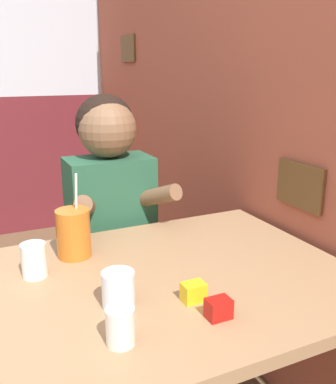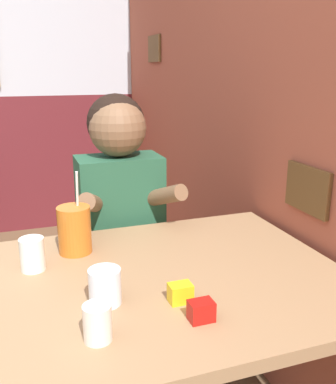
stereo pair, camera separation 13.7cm
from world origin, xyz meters
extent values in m
cube|color=#9E4C38|center=(1.32, 1.40, 1.35)|extent=(0.06, 4.80, 2.70)
cube|color=brown|center=(1.28, 2.12, 1.44)|extent=(0.02, 0.24, 0.17)
cube|color=brown|center=(1.28, 0.39, 0.91)|extent=(0.02, 0.22, 0.16)
cube|color=#93704C|center=(0.75, 0.30, 0.70)|extent=(1.03, 0.85, 0.04)
cylinder|color=black|center=(0.27, 0.68, 0.34)|extent=(0.04, 0.04, 0.69)
cylinder|color=black|center=(1.22, 0.68, 0.34)|extent=(0.04, 0.04, 0.69)
cube|color=#235138|center=(0.73, 0.88, 0.23)|extent=(0.31, 0.20, 0.46)
cube|color=#235138|center=(0.73, 0.88, 0.71)|extent=(0.34, 0.20, 0.50)
sphere|color=black|center=(0.73, 0.91, 1.10)|extent=(0.23, 0.23, 0.23)
sphere|color=brown|center=(0.73, 0.88, 1.08)|extent=(0.23, 0.23, 0.23)
cylinder|color=brown|center=(0.59, 0.74, 0.82)|extent=(0.14, 0.27, 0.15)
cylinder|color=brown|center=(0.86, 0.74, 0.82)|extent=(0.14, 0.27, 0.15)
cylinder|color=#C6661E|center=(0.50, 0.55, 0.80)|extent=(0.11, 0.11, 0.16)
cylinder|color=white|center=(0.52, 0.55, 0.93)|extent=(0.01, 0.04, 0.14)
cylinder|color=silver|center=(0.53, 0.20, 0.77)|extent=(0.08, 0.08, 0.09)
cylinder|color=silver|center=(0.36, 0.46, 0.77)|extent=(0.07, 0.07, 0.10)
cylinder|color=silver|center=(0.48, 0.05, 0.76)|extent=(0.06, 0.06, 0.09)
cube|color=#B7140F|center=(0.73, 0.05, 0.75)|extent=(0.06, 0.04, 0.05)
cube|color=yellow|center=(0.72, 0.14, 0.75)|extent=(0.06, 0.04, 0.05)
camera|label=1|loc=(0.23, -0.73, 1.31)|focal=40.00mm
camera|label=2|loc=(0.36, -0.78, 1.31)|focal=40.00mm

